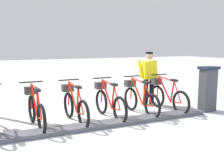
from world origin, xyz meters
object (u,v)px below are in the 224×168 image
object	(u,v)px
bike_docked_4	(36,109)
bike_docked_0	(167,96)
worker_near_rack	(149,76)
bike_docked_1	(139,98)
bike_docked_2	(109,102)
bike_docked_3	(74,105)
payment_kiosk	(208,88)

from	to	relation	value
bike_docked_4	bike_docked_0	bearing A→B (deg)	-90.00
bike_docked_0	worker_near_rack	distance (m)	1.00
bike_docked_1	bike_docked_2	xyz separation A→B (m)	(0.00, 0.92, 0.00)
bike_docked_2	bike_docked_3	xyz separation A→B (m)	(0.00, 0.92, 0.00)
payment_kiosk	bike_docked_2	bearing A→B (deg)	78.57
bike_docked_1	bike_docked_0	bearing A→B (deg)	-90.00
bike_docked_1	bike_docked_4	xyz separation A→B (m)	(0.00, 2.77, 0.00)
bike_docked_0	bike_docked_1	size ratio (longest dim) A/B	1.00
payment_kiosk	bike_docked_0	bearing A→B (deg)	59.83
bike_docked_0	bike_docked_2	distance (m)	1.84
bike_docked_1	bike_docked_4	bearing A→B (deg)	90.00
bike_docked_2	bike_docked_4	bearing A→B (deg)	90.00
bike_docked_0	bike_docked_2	bearing A→B (deg)	90.00
bike_docked_1	bike_docked_4	world-z (taller)	same
bike_docked_3	bike_docked_4	xyz separation A→B (m)	(0.00, 0.92, 0.00)
payment_kiosk	bike_docked_3	xyz separation A→B (m)	(0.57, 3.75, -0.24)
bike_docked_1	bike_docked_3	bearing A→B (deg)	90.00
bike_docked_0	bike_docked_1	bearing A→B (deg)	90.00
payment_kiosk	bike_docked_0	distance (m)	1.16
bike_docked_2	bike_docked_0	bearing A→B (deg)	-90.00
bike_docked_3	worker_near_rack	world-z (taller)	worker_near_rack
bike_docked_0	bike_docked_4	xyz separation A→B (m)	(0.00, 3.69, 0.00)
worker_near_rack	bike_docked_3	bearing A→B (deg)	107.84
bike_docked_1	bike_docked_3	world-z (taller)	same
payment_kiosk	bike_docked_0	world-z (taller)	payment_kiosk
bike_docked_1	bike_docked_3	size ratio (longest dim) A/B	1.00
bike_docked_2	bike_docked_4	world-z (taller)	same
bike_docked_0	bike_docked_4	distance (m)	3.69
bike_docked_0	bike_docked_3	world-z (taller)	same
bike_docked_0	bike_docked_2	xyz separation A→B (m)	(0.00, 1.84, 0.00)
bike_docked_0	bike_docked_4	world-z (taller)	same
payment_kiosk	bike_docked_4	distance (m)	4.71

